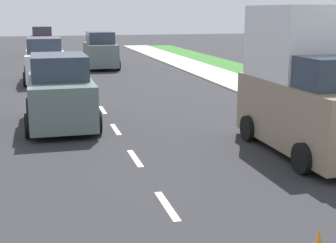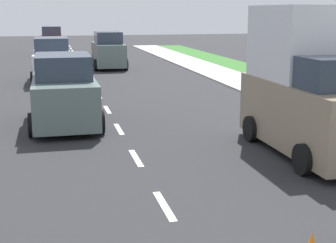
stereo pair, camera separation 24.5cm
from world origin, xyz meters
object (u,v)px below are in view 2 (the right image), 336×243
object	(u,v)px
car_oncoming_third	(52,42)
car_oncoming_lead	(64,93)
delivery_truck	(310,87)
car_outgoing_far	(108,51)
car_oncoming_second	(52,61)

from	to	relation	value
car_oncoming_third	car_oncoming_lead	world-z (taller)	car_oncoming_third
delivery_truck	car_outgoing_far	world-z (taller)	delivery_truck
car_oncoming_third	car_oncoming_second	bearing A→B (deg)	-90.32
delivery_truck	car_oncoming_second	distance (m)	15.34
delivery_truck	car_oncoming_lead	xyz separation A→B (m)	(-5.73, 4.31, -0.61)
car_outgoing_far	delivery_truck	bearing A→B (deg)	-82.09
car_oncoming_third	car_outgoing_far	bearing A→B (deg)	-72.21
delivery_truck	car_oncoming_lead	distance (m)	7.19
car_oncoming_lead	car_outgoing_far	bearing A→B (deg)	78.48
car_outgoing_far	car_oncoming_third	bearing A→B (deg)	107.79
delivery_truck	car_oncoming_third	xyz separation A→B (m)	(-5.93, 29.42, -0.58)
delivery_truck	car_outgoing_far	size ratio (longest dim) A/B	1.15
delivery_truck	car_oncoming_second	world-z (taller)	delivery_truck
delivery_truck	car_outgoing_far	distance (m)	19.47
car_oncoming_lead	delivery_truck	bearing A→B (deg)	-36.95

